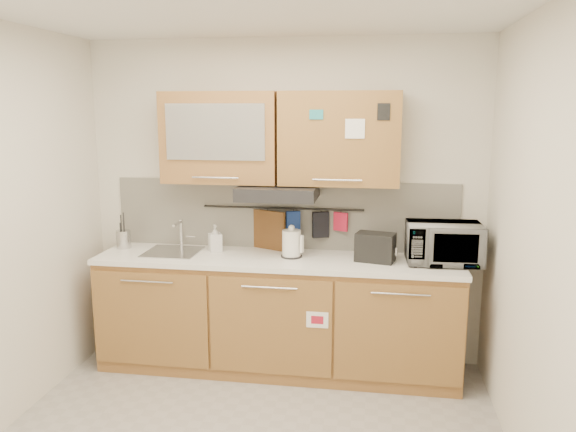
% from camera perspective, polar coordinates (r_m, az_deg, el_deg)
% --- Properties ---
extents(ceiling, '(3.20, 3.20, 0.00)m').
position_cam_1_polar(ceiling, '(3.09, -5.36, 21.01)').
color(ceiling, white).
rests_on(ceiling, wall_back).
extents(wall_back, '(3.20, 0.00, 3.20)m').
position_cam_1_polar(wall_back, '(4.57, -0.46, 1.40)').
color(wall_back, silver).
rests_on(wall_back, ground).
extents(wall_right, '(0.00, 3.00, 3.00)m').
position_cam_1_polar(wall_right, '(3.17, 24.53, -3.92)').
color(wall_right, silver).
rests_on(wall_right, ground).
extents(base_cabinet, '(2.80, 0.64, 0.88)m').
position_cam_1_polar(base_cabinet, '(4.52, -1.09, -10.51)').
color(base_cabinet, olive).
rests_on(base_cabinet, floor).
extents(countertop, '(2.82, 0.62, 0.04)m').
position_cam_1_polar(countertop, '(4.36, -1.12, -4.46)').
color(countertop, white).
rests_on(countertop, base_cabinet).
extents(backsplash, '(2.80, 0.02, 0.56)m').
position_cam_1_polar(backsplash, '(4.58, -0.49, 0.14)').
color(backsplash, silver).
rests_on(backsplash, countertop).
extents(upper_cabinets, '(1.82, 0.37, 0.70)m').
position_cam_1_polar(upper_cabinets, '(4.34, -0.92, 7.94)').
color(upper_cabinets, olive).
rests_on(upper_cabinets, wall_back).
extents(range_hood, '(0.60, 0.46, 0.10)m').
position_cam_1_polar(range_hood, '(4.31, -1.01, 2.43)').
color(range_hood, black).
rests_on(range_hood, upper_cabinets).
extents(sink, '(0.42, 0.40, 0.26)m').
position_cam_1_polar(sink, '(4.59, -11.59, -3.58)').
color(sink, silver).
rests_on(sink, countertop).
extents(utensil_rail, '(1.30, 0.02, 0.02)m').
position_cam_1_polar(utensil_rail, '(4.53, -0.57, 0.80)').
color(utensil_rail, black).
rests_on(utensil_rail, backsplash).
extents(utensil_crock, '(0.15, 0.15, 0.29)m').
position_cam_1_polar(utensil_crock, '(4.82, -16.36, -2.25)').
color(utensil_crock, '#B5B5BA').
rests_on(utensil_crock, countertop).
extents(kettle, '(0.19, 0.19, 0.25)m').
position_cam_1_polar(kettle, '(4.34, 0.38, -2.89)').
color(kettle, white).
rests_on(kettle, countertop).
extents(toaster, '(0.32, 0.23, 0.22)m').
position_cam_1_polar(toaster, '(4.27, 8.86, -3.13)').
color(toaster, black).
rests_on(toaster, countertop).
extents(microwave, '(0.56, 0.39, 0.30)m').
position_cam_1_polar(microwave, '(4.32, 15.53, -2.70)').
color(microwave, '#999999').
rests_on(microwave, countertop).
extents(soap_bottle, '(0.13, 0.13, 0.21)m').
position_cam_1_polar(soap_bottle, '(4.55, -7.41, -2.24)').
color(soap_bottle, '#999999').
rests_on(soap_bottle, countertop).
extents(cutting_board, '(0.31, 0.16, 0.41)m').
position_cam_1_polar(cutting_board, '(4.58, -2.09, -1.93)').
color(cutting_board, brown).
rests_on(cutting_board, utensil_rail).
extents(oven_mitt, '(0.12, 0.06, 0.19)m').
position_cam_1_polar(oven_mitt, '(4.52, 0.54, -0.69)').
color(oven_mitt, navy).
rests_on(oven_mitt, utensil_rail).
extents(dark_pouch, '(0.14, 0.08, 0.21)m').
position_cam_1_polar(dark_pouch, '(4.50, 3.34, -0.90)').
color(dark_pouch, black).
rests_on(dark_pouch, utensil_rail).
extents(pot_holder, '(0.12, 0.07, 0.15)m').
position_cam_1_polar(pot_holder, '(4.48, 5.37, -0.59)').
color(pot_holder, '#B91835').
rests_on(pot_holder, utensil_rail).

